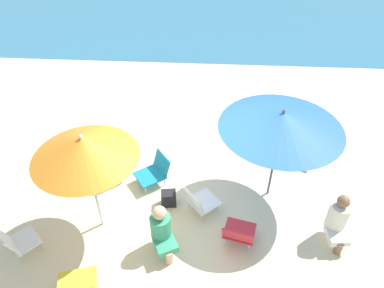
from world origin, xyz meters
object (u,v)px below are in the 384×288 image
object	(u,v)px
beach_chair_d	(199,201)
person_c	(338,220)
beach_bag	(169,198)
beach_chair_c	(155,171)
person_a	(116,162)
umbrella_orange	(84,148)
beach_chair_a	(16,241)
person_b	(162,230)
beach_chair_e	(307,147)
beach_chair_b	(239,233)
beach_chair_f	(76,287)
umbrella_blue	(282,120)

from	to	relation	value
beach_chair_d	person_c	distance (m)	2.28
beach_bag	beach_chair_c	bearing A→B (deg)	120.03
person_a	person_c	world-z (taller)	person_c
beach_chair_d	umbrella_orange	bearing A→B (deg)	151.08
beach_chair_a	person_b	distance (m)	2.29
beach_chair_d	beach_chair_e	xyz separation A→B (m)	(2.16, 1.63, -0.05)
beach_chair_b	beach_chair_d	xyz separation A→B (m)	(-0.67, 0.60, 0.05)
umbrella_orange	person_b	distance (m)	1.73
beach_chair_c	beach_chair_e	world-z (taller)	beach_chair_e
beach_chair_e	beach_bag	size ratio (longest dim) A/B	2.24
umbrella_orange	beach_chair_a	distance (m)	1.95
beach_chair_b	person_c	size ratio (longest dim) A/B	0.66
beach_chair_b	beach_bag	size ratio (longest dim) A/B	2.08
beach_chair_a	person_b	xyz separation A→B (m)	(2.28, 0.24, 0.15)
beach_chair_a	beach_bag	world-z (taller)	beach_chair_a
beach_chair_a	beach_chair_c	size ratio (longest dim) A/B	0.89
umbrella_orange	beach_chair_f	distance (m)	1.96
beach_chair_c	umbrella_blue	bearing A→B (deg)	138.67
beach_chair_e	person_b	size ratio (longest dim) A/B	0.72
person_b	person_c	world-z (taller)	person_c
beach_chair_b	beach_chair_c	size ratio (longest dim) A/B	0.82
umbrella_orange	beach_chair_c	xyz separation A→B (m)	(0.78, 1.09, -1.45)
person_c	beach_chair_e	bearing A→B (deg)	178.04
umbrella_blue	beach_bag	world-z (taller)	umbrella_blue
umbrella_orange	person_b	bearing A→B (deg)	-20.07
beach_chair_d	beach_chair_f	world-z (taller)	beach_chair_d
person_c	beach_bag	distance (m)	2.87
person_b	person_c	xyz separation A→B (m)	(2.79, 0.37, -0.00)
beach_bag	person_a	bearing A→B (deg)	150.50
beach_chair_b	beach_chair_f	xyz separation A→B (m)	(-2.32, -1.07, 0.01)
beach_chair_f	person_a	bearing A→B (deg)	-17.44
beach_chair_d	beach_chair_e	bearing A→B (deg)	-3.30
beach_chair_b	beach_chair_c	bearing A→B (deg)	62.56
umbrella_blue	beach_chair_b	size ratio (longest dim) A/B	3.28
umbrella_orange	beach_chair_c	distance (m)	1.97
beach_chair_d	person_c	bearing A→B (deg)	-49.81
umbrella_blue	beach_chair_c	size ratio (longest dim) A/B	2.68
person_a	person_c	distance (m)	4.02
umbrella_orange	beach_chair_b	xyz separation A→B (m)	(2.33, -0.27, -1.45)
umbrella_blue	person_a	world-z (taller)	umbrella_blue
beach_chair_e	beach_chair_c	bearing A→B (deg)	-49.72
beach_chair_e	beach_chair_f	bearing A→B (deg)	-25.03
beach_chair_a	beach_chair_d	world-z (taller)	beach_chair_d
umbrella_orange	beach_chair_b	size ratio (longest dim) A/B	3.18
person_a	beach_chair_f	bearing A→B (deg)	76.69
beach_chair_c	beach_bag	size ratio (longest dim) A/B	2.54
beach_chair_b	person_b	bearing A→B (deg)	110.23
beach_chair_f	beach_bag	distance (m)	2.16
beach_chair_e	beach_chair_f	world-z (taller)	beach_chair_e
beach_bag	beach_chair_e	bearing A→B (deg)	28.12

